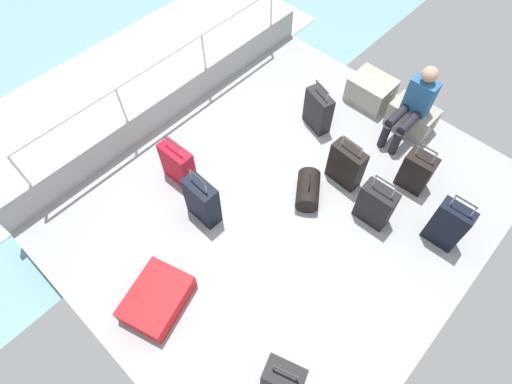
% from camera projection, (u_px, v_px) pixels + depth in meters
% --- Properties ---
extents(ground_plane, '(4.40, 5.20, 0.06)m').
position_uv_depth(ground_plane, '(287.00, 204.00, 5.24)').
color(ground_plane, '#939699').
extents(gunwale_port, '(0.06, 5.20, 0.45)m').
position_uv_depth(gunwale_port, '(171.00, 105.00, 5.84)').
color(gunwale_port, '#939699').
rests_on(gunwale_port, ground_plane).
extents(railing_port, '(0.04, 4.20, 1.02)m').
position_uv_depth(railing_port, '(164.00, 74.00, 5.37)').
color(railing_port, silver).
rests_on(railing_port, ground_plane).
extents(sea_wake, '(12.00, 12.00, 0.01)m').
position_uv_depth(sea_wake, '(120.00, 87.00, 6.84)').
color(sea_wake, '#6B99A8').
rests_on(sea_wake, ground_plane).
extents(cargo_crate_0, '(0.63, 0.49, 0.39)m').
position_uv_depth(cargo_crate_0, '(371.00, 90.00, 6.04)').
color(cargo_crate_0, '#9E9989').
rests_on(cargo_crate_0, ground_plane).
extents(cargo_crate_1, '(0.65, 0.39, 0.38)m').
position_uv_depth(cargo_crate_1, '(412.00, 117.00, 5.76)').
color(cargo_crate_1, gray).
rests_on(cargo_crate_1, ground_plane).
extents(passenger_seated, '(0.34, 0.66, 1.08)m').
position_uv_depth(passenger_seated, '(413.00, 104.00, 5.37)').
color(passenger_seated, '#26598C').
rests_on(passenger_seated, ground_plane).
extents(suitcase_0, '(0.46, 0.21, 0.72)m').
position_uv_depth(suitcase_0, '(178.00, 164.00, 5.19)').
color(suitcase_0, '#B70C1E').
rests_on(suitcase_0, ground_plane).
extents(suitcase_1, '(0.45, 0.22, 0.74)m').
position_uv_depth(suitcase_1, '(346.00, 165.00, 5.17)').
color(suitcase_1, black).
rests_on(suitcase_1, ground_plane).
extents(suitcase_2, '(0.46, 0.30, 0.73)m').
position_uv_depth(suitcase_2, '(318.00, 110.00, 5.69)').
color(suitcase_2, black).
rests_on(suitcase_2, ground_plane).
extents(suitcase_3, '(0.41, 0.23, 0.78)m').
position_uv_depth(suitcase_3, '(375.00, 205.00, 4.86)').
color(suitcase_3, black).
rests_on(suitcase_3, ground_plane).
extents(suitcase_4, '(0.43, 0.22, 0.81)m').
position_uv_depth(suitcase_4, '(202.00, 201.00, 4.86)').
color(suitcase_4, black).
rests_on(suitcase_4, ground_plane).
extents(suitcase_5, '(0.39, 0.21, 0.84)m').
position_uv_depth(suitcase_5, '(448.00, 225.00, 4.66)').
color(suitcase_5, black).
rests_on(suitcase_5, ground_plane).
extents(suitcase_6, '(0.42, 0.33, 0.69)m').
position_uv_depth(suitcase_6, '(283.00, 379.00, 3.83)').
color(suitcase_6, black).
rests_on(suitcase_6, ground_plane).
extents(suitcase_7, '(0.37, 0.26, 0.73)m').
position_uv_depth(suitcase_7, '(416.00, 172.00, 5.15)').
color(suitcase_7, black).
rests_on(suitcase_7, ground_plane).
extents(suitcase_8, '(0.73, 0.85, 0.23)m').
position_uv_depth(suitcase_8, '(157.00, 299.00, 4.42)').
color(suitcase_8, red).
rests_on(suitcase_8, ground_plane).
extents(duffel_bag, '(0.52, 0.58, 0.42)m').
position_uv_depth(duffel_bag, '(308.00, 190.00, 5.15)').
color(duffel_bag, black).
rests_on(duffel_bag, ground_plane).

